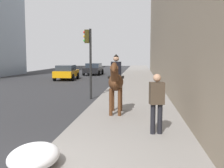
{
  "coord_description": "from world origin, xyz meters",
  "views": [
    {
      "loc": [
        -4.8,
        -2.22,
        2.31
      ],
      "look_at": [
        4.0,
        -1.3,
        1.4
      ],
      "focal_mm": 43.58,
      "sensor_mm": 36.0,
      "label": 1
    }
  ],
  "objects_px": {
    "mounted_horse_near": "(116,81)",
    "car_mid_lane": "(66,72)",
    "pedestrian_greeting": "(157,100)",
    "traffic_light_near_curb": "(89,52)",
    "car_near_lane": "(93,69)"
  },
  "relations": [
    {
      "from": "mounted_horse_near",
      "to": "traffic_light_near_curb",
      "type": "distance_m",
      "value": 4.66
    },
    {
      "from": "car_mid_lane",
      "to": "traffic_light_near_curb",
      "type": "relative_size",
      "value": 1.08
    },
    {
      "from": "mounted_horse_near",
      "to": "car_mid_lane",
      "type": "relative_size",
      "value": 0.56
    },
    {
      "from": "car_near_lane",
      "to": "pedestrian_greeting",
      "type": "bearing_deg",
      "value": 14.44
    },
    {
      "from": "mounted_horse_near",
      "to": "car_near_lane",
      "type": "relative_size",
      "value": 0.53
    },
    {
      "from": "mounted_horse_near",
      "to": "car_near_lane",
      "type": "height_order",
      "value": "mounted_horse_near"
    },
    {
      "from": "mounted_horse_near",
      "to": "car_near_lane",
      "type": "distance_m",
      "value": 23.49
    },
    {
      "from": "car_near_lane",
      "to": "traffic_light_near_curb",
      "type": "bearing_deg",
      "value": 9.88
    },
    {
      "from": "car_mid_lane",
      "to": "mounted_horse_near",
      "type": "bearing_deg",
      "value": -160.68
    },
    {
      "from": "pedestrian_greeting",
      "to": "car_mid_lane",
      "type": "distance_m",
      "value": 19.82
    },
    {
      "from": "pedestrian_greeting",
      "to": "traffic_light_near_curb",
      "type": "height_order",
      "value": "traffic_light_near_curb"
    },
    {
      "from": "mounted_horse_near",
      "to": "traffic_light_near_curb",
      "type": "height_order",
      "value": "traffic_light_near_curb"
    },
    {
      "from": "mounted_horse_near",
      "to": "car_mid_lane",
      "type": "bearing_deg",
      "value": -159.51
    },
    {
      "from": "mounted_horse_near",
      "to": "car_mid_lane",
      "type": "distance_m",
      "value": 16.91
    },
    {
      "from": "pedestrian_greeting",
      "to": "car_mid_lane",
      "type": "height_order",
      "value": "pedestrian_greeting"
    }
  ]
}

